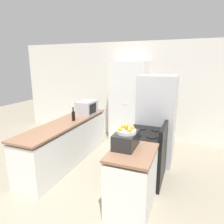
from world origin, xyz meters
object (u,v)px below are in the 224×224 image
wine_bottle (73,116)px  fruit_bowl (126,131)px  refrigerator (157,119)px  microwave (87,107)px  stove (145,156)px  toaster_oven (126,140)px  pantry_cabinet (128,102)px

wine_bottle → fruit_bowl: bearing=-32.4°
refrigerator → microwave: size_ratio=3.56×
stove → microwave: 1.85m
refrigerator → wine_bottle: (-1.60, -0.65, 0.08)m
microwave → toaster_oven: bearing=-46.3°
microwave → wine_bottle: bearing=-88.7°
stove → refrigerator: (0.04, 0.82, 0.46)m
stove → toaster_oven: 0.91m
pantry_cabinet → toaster_oven: size_ratio=4.64×
toaster_oven → refrigerator: bearing=82.9°
pantry_cabinet → toaster_oven: pantry_cabinet is taller
pantry_cabinet → wine_bottle: size_ratio=7.29×
stove → toaster_oven: toaster_oven is taller
wine_bottle → fruit_bowl: (1.42, -0.90, 0.15)m
refrigerator → toaster_oven: 1.55m
pantry_cabinet → stove: (0.87, -1.76, -0.59)m
refrigerator → pantry_cabinet: bearing=134.2°
pantry_cabinet → stove: pantry_cabinet is taller
pantry_cabinet → refrigerator: size_ratio=1.15×
wine_bottle → fruit_bowl: 1.69m
stove → refrigerator: 0.94m
toaster_oven → fruit_bowl: fruit_bowl is taller
stove → microwave: bearing=153.7°
stove → refrigerator: size_ratio=0.58×
toaster_oven → microwave: bearing=133.7°
stove → microwave: microwave is taller
refrigerator → wine_bottle: refrigerator is taller
refrigerator → toaster_oven: (-0.19, -1.54, 0.09)m
pantry_cabinet → wine_bottle: bearing=-113.5°
microwave → refrigerator: bearing=1.5°
wine_bottle → toaster_oven: size_ratio=0.64×
wine_bottle → toaster_oven: bearing=-32.0°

